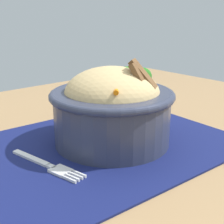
{
  "coord_description": "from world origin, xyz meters",
  "views": [
    {
      "loc": [
        0.3,
        0.34,
        0.95
      ],
      "look_at": [
        -0.01,
        -0.02,
        0.8
      ],
      "focal_mm": 51.41,
      "sensor_mm": 36.0,
      "label": 1
    }
  ],
  "objects": [
    {
      "name": "table",
      "position": [
        0.0,
        0.0,
        0.67
      ],
      "size": [
        1.13,
        0.92,
        0.74
      ],
      "color": "#99754C",
      "rests_on": "ground_plane"
    },
    {
      "name": "placemat",
      "position": [
        0.01,
        -0.02,
        0.75
      ],
      "size": [
        0.43,
        0.33,
        0.0
      ],
      "primitive_type": "cube",
      "rotation": [
        0.0,
        0.0,
        -0.05
      ],
      "color": "#11194C",
      "rests_on": "table"
    },
    {
      "name": "bowl",
      "position": [
        -0.01,
        -0.02,
        0.81
      ],
      "size": [
        0.19,
        0.19,
        0.13
      ],
      "color": "#2D3347",
      "rests_on": "placemat"
    },
    {
      "name": "fork",
      "position": [
        0.11,
        -0.01,
        0.75
      ],
      "size": [
        0.04,
        0.13,
        0.0
      ],
      "color": "silver",
      "rests_on": "placemat"
    }
  ]
}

